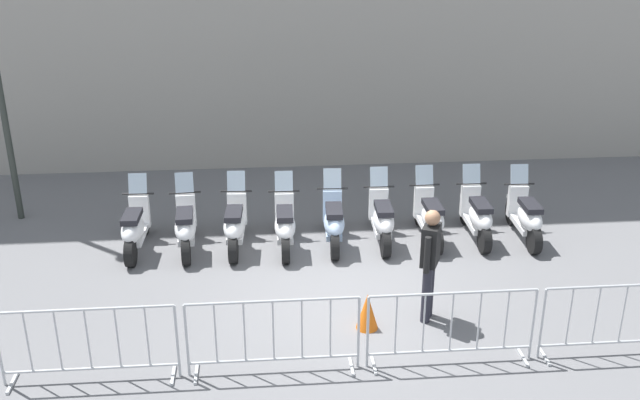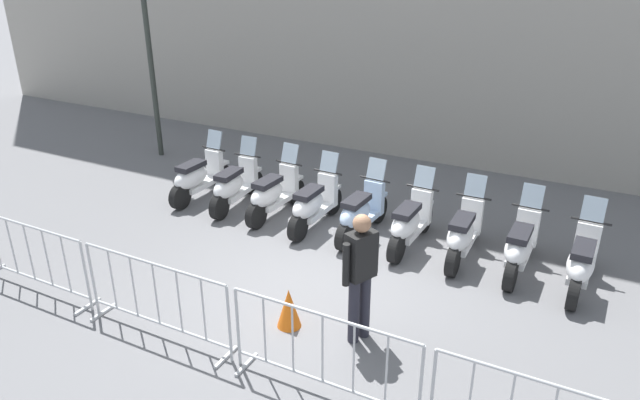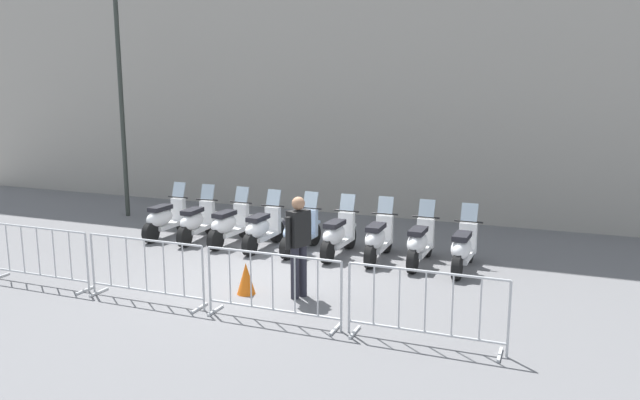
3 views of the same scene
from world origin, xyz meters
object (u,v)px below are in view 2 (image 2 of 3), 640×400
object	(u,v)px
motorcycle_5	(410,223)
motorcycle_8	(581,262)
motorcycle_6	(463,234)
motorcycle_3	(314,204)
officer_near_row_end	(360,271)
barrier_segment_1	(157,300)
motorcycle_0	(198,177)
traffic_cone	(289,308)
motorcycle_4	(361,213)
barrier_segment_2	(322,356)
motorcycle_2	(273,194)
motorcycle_1	(235,185)
motorcycle_7	(520,246)
barrier_segment_0	(30,258)

from	to	relation	value
motorcycle_5	motorcycle_8	xyz separation A→B (m)	(2.56, 0.38, 0.00)
motorcycle_6	motorcycle_8	bearing A→B (deg)	6.87
motorcycle_3	officer_near_row_end	world-z (taller)	officer_near_row_end
barrier_segment_1	motorcycle_8	bearing A→B (deg)	48.31
motorcycle_5	barrier_segment_1	size ratio (longest dim) A/B	0.78
motorcycle_0	motorcycle_5	bearing A→B (deg)	9.98
motorcycle_0	traffic_cone	size ratio (longest dim) A/B	3.13
motorcycle_4	barrier_segment_2	world-z (taller)	motorcycle_4
barrier_segment_1	traffic_cone	world-z (taller)	barrier_segment_1
motorcycle_6	officer_near_row_end	size ratio (longest dim) A/B	0.99
motorcycle_3	traffic_cone	world-z (taller)	motorcycle_3
traffic_cone	motorcycle_5	bearing A→B (deg)	86.84
barrier_segment_2	officer_near_row_end	xyz separation A→B (m)	(-0.25, 1.08, 0.45)
motorcycle_3	barrier_segment_2	bearing A→B (deg)	-50.33
motorcycle_2	motorcycle_6	distance (m)	3.46
motorcycle_4	motorcycle_6	world-z (taller)	same
motorcycle_5	barrier_segment_2	xyz separation A→B (m)	(0.96, -3.57, 0.07)
motorcycle_6	motorcycle_8	xyz separation A→B (m)	(1.71, 0.21, 0.00)
motorcycle_3	barrier_segment_2	distance (m)	4.14
motorcycle_1	motorcycle_7	distance (m)	5.17
motorcycle_8	officer_near_row_end	bearing A→B (deg)	-122.93
barrier_segment_2	motorcycle_4	bearing A→B (deg)	118.01
motorcycle_1	motorcycle_7	xyz separation A→B (m)	(5.09, 0.93, 0.00)
motorcycle_1	barrier_segment_0	distance (m)	3.80
motorcycle_1	motorcycle_6	xyz separation A→B (m)	(4.24, 0.78, 0.00)
motorcycle_4	barrier_segment_1	xyz separation A→B (m)	(-0.48, -3.82, 0.07)
barrier_segment_0	motorcycle_6	bearing A→B (deg)	45.74
motorcycle_8	traffic_cone	bearing A→B (deg)	-130.28
motorcycle_2	motorcycle_6	xyz separation A→B (m)	(3.40, 0.63, 0.00)
motorcycle_8	traffic_cone	distance (m)	4.21
motorcycle_3	traffic_cone	size ratio (longest dim) A/B	3.13
motorcycle_3	motorcycle_4	xyz separation A→B (m)	(0.84, 0.21, 0.00)
motorcycle_8	traffic_cone	xyz separation A→B (m)	(-2.72, -3.21, -0.18)
motorcycle_2	officer_near_row_end	distance (m)	3.87
motorcycle_8	motorcycle_4	bearing A→B (deg)	-170.88
motorcycle_2	motorcycle_0	bearing A→B (deg)	-170.42
barrier_segment_1	motorcycle_2	bearing A→B (deg)	109.13
motorcycle_4	barrier_segment_0	xyz separation A→B (m)	(-2.76, -4.23, 0.07)
motorcycle_4	motorcycle_8	size ratio (longest dim) A/B	1.00
officer_near_row_end	barrier_segment_1	bearing A→B (deg)	-143.58
motorcycle_4	barrier_segment_0	bearing A→B (deg)	-123.12
motorcycle_4	traffic_cone	size ratio (longest dim) A/B	3.13
motorcycle_7	motorcycle_2	bearing A→B (deg)	-169.66
motorcycle_1	motorcycle_3	world-z (taller)	same
barrier_segment_1	traffic_cone	size ratio (longest dim) A/B	4.01
motorcycle_7	barrier_segment_0	world-z (taller)	motorcycle_7
motorcycle_7	traffic_cone	xyz separation A→B (m)	(-1.85, -3.14, -0.18)
motorcycle_3	officer_near_row_end	xyz separation A→B (m)	(2.39, -2.11, 0.53)
officer_near_row_end	traffic_cone	distance (m)	1.16
motorcycle_8	barrier_segment_0	bearing A→B (deg)	-142.23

